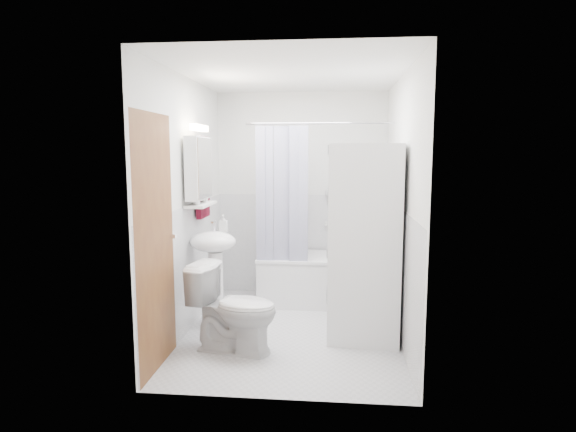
# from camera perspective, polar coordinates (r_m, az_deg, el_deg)

# --- Properties ---
(floor) EXTENTS (2.60, 2.60, 0.00)m
(floor) POSITION_cam_1_polar(r_m,az_deg,el_deg) (4.75, 0.45, -13.44)
(floor) COLOR silver
(floor) RESTS_ON ground
(room_walls) EXTENTS (2.60, 2.60, 2.60)m
(room_walls) POSITION_cam_1_polar(r_m,az_deg,el_deg) (4.44, 0.47, 4.80)
(room_walls) COLOR white
(room_walls) RESTS_ON ground
(wainscot) EXTENTS (1.98, 2.58, 2.58)m
(wainscot) POSITION_cam_1_polar(r_m,az_deg,el_deg) (4.85, 0.76, -5.56)
(wainscot) COLOR white
(wainscot) RESTS_ON ground
(door) EXTENTS (0.05, 2.00, 2.00)m
(door) POSITION_cam_1_polar(r_m,az_deg,el_deg) (4.15, -13.42, -2.37)
(door) COLOR brown
(door) RESTS_ON ground
(bathtub) EXTENTS (1.41, 0.67, 0.54)m
(bathtub) POSITION_cam_1_polar(r_m,az_deg,el_deg) (5.52, 3.98, -7.19)
(bathtub) COLOR white
(bathtub) RESTS_ON ground
(tub_spout) EXTENTS (0.04, 0.12, 0.04)m
(tub_spout) POSITION_cam_1_polar(r_m,az_deg,el_deg) (5.73, 6.12, -0.92)
(tub_spout) COLOR silver
(tub_spout) RESTS_ON room_walls
(curtain_rod) EXTENTS (1.59, 0.02, 0.02)m
(curtain_rod) POSITION_cam_1_polar(r_m,az_deg,el_deg) (5.07, 4.07, 10.92)
(curtain_rod) COLOR silver
(curtain_rod) RESTS_ON room_walls
(shower_curtain) EXTENTS (0.55, 0.02, 1.45)m
(shower_curtain) POSITION_cam_1_polar(r_m,az_deg,el_deg) (5.11, -0.75, 2.50)
(shower_curtain) COLOR #16184D
(shower_curtain) RESTS_ON curtain_rod
(sink) EXTENTS (0.44, 0.37, 1.04)m
(sink) POSITION_cam_1_polar(r_m,az_deg,el_deg) (4.69, -8.76, -4.80)
(sink) COLOR white
(sink) RESTS_ON ground
(medicine_cabinet) EXTENTS (0.13, 0.50, 0.71)m
(medicine_cabinet) POSITION_cam_1_polar(r_m,az_deg,el_deg) (4.70, -10.54, 5.78)
(medicine_cabinet) COLOR white
(medicine_cabinet) RESTS_ON room_walls
(shelf) EXTENTS (0.18, 0.54, 0.02)m
(shelf) POSITION_cam_1_polar(r_m,az_deg,el_deg) (4.72, -10.26, 1.35)
(shelf) COLOR silver
(shelf) RESTS_ON room_walls
(shower_caddy) EXTENTS (0.22, 0.06, 0.02)m
(shower_caddy) POSITION_cam_1_polar(r_m,az_deg,el_deg) (5.68, 6.66, 1.94)
(shower_caddy) COLOR silver
(shower_caddy) RESTS_ON room_walls
(towel) EXTENTS (0.07, 0.34, 0.83)m
(towel) POSITION_cam_1_polar(r_m,az_deg,el_deg) (4.95, -10.09, 4.71)
(towel) COLOR #4F0A14
(towel) RESTS_ON room_walls
(washer_dryer) EXTENTS (0.69, 0.68, 1.77)m
(washer_dryer) POSITION_cam_1_polar(r_m,az_deg,el_deg) (4.43, 9.15, -3.11)
(washer_dryer) COLOR white
(washer_dryer) RESTS_ON ground
(toilet) EXTENTS (0.83, 0.57, 0.74)m
(toilet) POSITION_cam_1_polar(r_m,az_deg,el_deg) (4.21, -6.39, -10.88)
(toilet) COLOR white
(toilet) RESTS_ON ground
(soap_pump) EXTENTS (0.08, 0.17, 0.08)m
(soap_pump) POSITION_cam_1_polar(r_m,az_deg,el_deg) (4.85, -7.67, -1.42)
(soap_pump) COLOR gray
(soap_pump) RESTS_ON sink
(shelf_bottle) EXTENTS (0.07, 0.18, 0.07)m
(shelf_bottle) POSITION_cam_1_polar(r_m,az_deg,el_deg) (4.57, -10.78, 1.74)
(shelf_bottle) COLOR gray
(shelf_bottle) RESTS_ON shelf
(shelf_cup) EXTENTS (0.10, 0.09, 0.10)m
(shelf_cup) POSITION_cam_1_polar(r_m,az_deg,el_deg) (4.83, -9.89, 2.25)
(shelf_cup) COLOR gray
(shelf_cup) RESTS_ON shelf
(shampoo_a) EXTENTS (0.13, 0.17, 0.13)m
(shampoo_a) POSITION_cam_1_polar(r_m,az_deg,el_deg) (5.67, 5.09, 2.73)
(shampoo_a) COLOR gray
(shampoo_a) RESTS_ON shower_caddy
(shampoo_b) EXTENTS (0.08, 0.21, 0.08)m
(shampoo_b) POSITION_cam_1_polar(r_m,az_deg,el_deg) (5.68, 6.30, 2.46)
(shampoo_b) COLOR #273D9C
(shampoo_b) RESTS_ON shower_caddy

